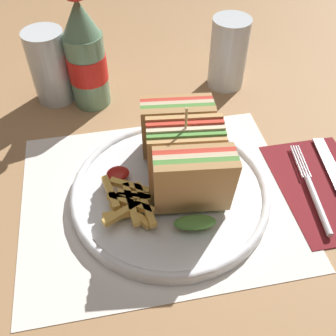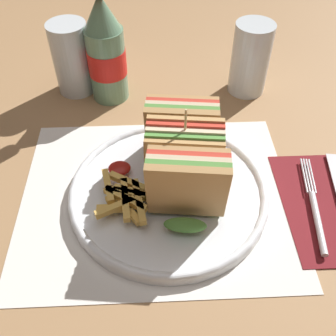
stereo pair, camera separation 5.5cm
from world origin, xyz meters
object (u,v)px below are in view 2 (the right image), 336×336
plate_main (169,192)px  coke_bottle_near (106,52)px  glass_far (73,62)px  club_sandwich (184,158)px  fork (316,212)px  glass_near (249,63)px

plate_main → coke_bottle_near: bearing=111.0°
glass_far → coke_bottle_near: bearing=-20.4°
club_sandwich → glass_far: (-0.18, 0.26, -0.01)m
plate_main → club_sandwich: bearing=28.6°
plate_main → club_sandwich: (0.02, 0.01, 0.06)m
club_sandwich → coke_bottle_near: 0.27m
coke_bottle_near → glass_far: (-0.07, 0.02, -0.03)m
fork → glass_far: size_ratio=1.30×
club_sandwich → glass_far: size_ratio=1.46×
glass_near → plate_main: bearing=-121.4°
club_sandwich → glass_near: club_sandwich is taller
club_sandwich → fork: club_sandwich is taller
club_sandwich → glass_near: 0.28m
coke_bottle_near → glass_far: bearing=159.6°
fork → club_sandwich: bearing=171.2°
plate_main → fork: bearing=-11.9°
plate_main → glass_near: (0.16, 0.26, 0.05)m
fork → glass_far: bearing=146.5°
plate_main → fork: (0.20, -0.04, -0.00)m
plate_main → glass_far: size_ratio=2.17×
plate_main → fork: size_ratio=1.66×
glass_far → fork: bearing=-41.2°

